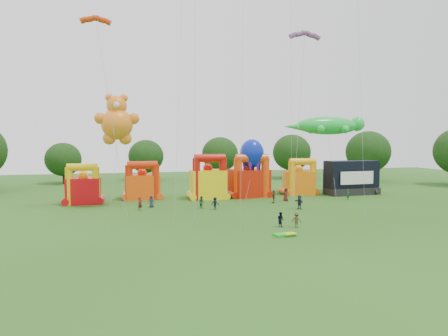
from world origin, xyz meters
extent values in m
plane|color=#274D15|center=(0.00, 0.00, 0.00)|extent=(160.00, 160.00, 0.00)
cylinder|color=#352314|center=(37.63, 43.43, 1.86)|extent=(0.44, 0.44, 3.72)
ellipsoid|color=#173610|center=(37.63, 43.43, 6.41)|extent=(9.30, 9.30, 8.89)
cylinder|color=#352314|center=(24.70, 54.09, 1.75)|extent=(0.44, 0.44, 3.51)
ellipsoid|color=#173610|center=(24.70, 54.09, 6.04)|extent=(8.77, 8.78, 8.39)
cylinder|color=#352314|center=(8.04, 55.89, 1.65)|extent=(0.44, 0.44, 3.30)
ellipsoid|color=#173610|center=(8.04, 55.89, 5.68)|extent=(8.25, 8.25, 7.88)
cylinder|color=#352314|center=(-8.32, 57.87, 1.55)|extent=(0.44, 0.44, 3.09)
ellipsoid|color=#173610|center=(-8.32, 57.87, 5.32)|extent=(7.73, 7.72, 7.38)
cylinder|color=#352314|center=(-25.12, 55.00, 1.44)|extent=(0.44, 0.44, 2.88)
ellipsoid|color=#173610|center=(-25.12, 55.00, 4.96)|extent=(7.20, 7.20, 6.88)
cube|color=red|center=(-18.49, 26.76, 1.82)|extent=(4.59, 3.72, 3.64)
cylinder|color=yellow|center=(-20.24, 25.46, 2.60)|extent=(0.99, 0.99, 5.21)
cylinder|color=yellow|center=(-16.74, 25.46, 2.60)|extent=(0.99, 0.99, 5.21)
cylinder|color=yellow|center=(-18.49, 25.46, 5.21)|extent=(3.99, 1.04, 1.04)
sphere|color=yellow|center=(-18.49, 26.76, 3.94)|extent=(1.40, 1.40, 1.40)
cube|color=#FF4F0D|center=(-10.33, 29.63, 1.82)|extent=(5.25, 4.32, 3.64)
cylinder|color=red|center=(-12.28, 28.18, 2.60)|extent=(1.10, 1.10, 5.21)
cylinder|color=red|center=(-8.38, 28.18, 2.60)|extent=(1.10, 1.10, 5.21)
cylinder|color=red|center=(-10.33, 28.18, 5.21)|extent=(4.45, 1.16, 1.16)
sphere|color=red|center=(-10.33, 29.63, 3.94)|extent=(1.40, 1.40, 1.40)
cube|color=yellow|center=(-0.58, 27.52, 2.18)|extent=(5.27, 4.25, 4.36)
cylinder|color=red|center=(-2.60, 26.01, 3.11)|extent=(1.14, 1.14, 6.23)
cylinder|color=red|center=(1.45, 26.01, 3.11)|extent=(1.14, 1.14, 6.23)
cylinder|color=red|center=(-0.58, 26.01, 6.23)|extent=(4.62, 1.20, 1.20)
sphere|color=red|center=(-0.58, 27.52, 4.66)|extent=(1.40, 1.40, 1.40)
cube|color=red|center=(6.10, 28.07, 2.15)|extent=(6.42, 5.52, 4.29)
cylinder|color=#EE420C|center=(3.89, 26.43, 3.06)|extent=(1.25, 1.25, 6.13)
cylinder|color=#EE420C|center=(8.31, 26.43, 3.06)|extent=(1.25, 1.25, 6.13)
cylinder|color=#EE420C|center=(6.10, 26.43, 6.13)|extent=(5.05, 1.31, 1.31)
sphere|color=#EE420C|center=(6.10, 28.07, 4.59)|extent=(1.40, 1.40, 1.40)
cube|color=orange|center=(14.95, 28.74, 1.90)|extent=(5.63, 4.92, 3.80)
cylinder|color=#FFA70D|center=(13.06, 27.33, 2.72)|extent=(1.07, 1.07, 5.43)
cylinder|color=#FFA70D|center=(16.85, 27.33, 2.72)|extent=(1.07, 1.07, 5.43)
cylinder|color=#FFA70D|center=(14.95, 27.33, 5.43)|extent=(4.32, 1.12, 1.12)
sphere|color=#FFA70D|center=(14.95, 28.74, 4.10)|extent=(1.40, 1.40, 1.40)
cube|color=black|center=(23.26, 26.22, 0.55)|extent=(9.03, 3.90, 1.10)
cube|color=black|center=(23.26, 26.42, 3.31)|extent=(9.00, 3.47, 4.41)
cube|color=white|center=(23.26, 24.73, 2.87)|extent=(6.08, 0.49, 2.07)
cylinder|color=black|center=(19.73, 24.89, 0.40)|extent=(0.30, 0.90, 0.90)
cylinder|color=black|center=(26.79, 24.89, 0.40)|extent=(0.30, 0.90, 0.90)
sphere|color=orange|center=(-13.70, 22.12, 10.97)|extent=(4.06, 4.06, 4.06)
sphere|color=orange|center=(-13.70, 22.12, 13.37)|extent=(2.58, 2.58, 2.58)
sphere|color=orange|center=(-14.63, 22.12, 14.38)|extent=(1.01, 1.01, 1.01)
sphere|color=orange|center=(-12.78, 22.12, 14.38)|extent=(1.01, 1.01, 1.01)
sphere|color=orange|center=(-15.82, 22.12, 11.71)|extent=(1.48, 1.48, 1.48)
sphere|color=orange|center=(-11.58, 22.12, 11.71)|extent=(1.48, 1.48, 1.48)
sphere|color=orange|center=(-14.72, 22.12, 9.13)|extent=(1.66, 1.66, 1.66)
sphere|color=orange|center=(-12.69, 22.12, 9.13)|extent=(1.66, 1.66, 1.66)
sphere|color=white|center=(-13.70, 20.88, 13.37)|extent=(0.74, 0.74, 0.74)
ellipsoid|color=green|center=(20.44, 29.36, 11.33)|extent=(11.37, 3.55, 3.02)
sphere|color=green|center=(25.99, 29.36, 11.66)|extent=(2.44, 2.44, 2.44)
cone|color=green|center=(14.67, 29.36, 11.11)|extent=(4.44, 1.78, 1.78)
sphere|color=green|center=(22.66, 31.13, 10.67)|extent=(1.33, 1.33, 1.33)
sphere|color=green|center=(22.66, 27.58, 10.67)|extent=(1.33, 1.33, 1.33)
sphere|color=green|center=(18.22, 31.13, 10.67)|extent=(1.33, 1.33, 1.33)
sphere|color=green|center=(18.22, 27.58, 10.67)|extent=(1.33, 1.33, 1.33)
ellipsoid|color=#0B22AE|center=(6.37, 27.22, 6.82)|extent=(3.73, 3.73, 4.47)
cone|color=#591E8C|center=(7.58, 27.22, 4.77)|extent=(0.84, 0.84, 2.98)
cone|color=#591E8C|center=(6.97, 28.27, 4.77)|extent=(0.84, 0.84, 2.98)
cone|color=#591E8C|center=(5.76, 28.27, 4.77)|extent=(0.84, 0.84, 2.98)
cone|color=#591E8C|center=(5.16, 27.22, 4.77)|extent=(0.84, 0.84, 2.98)
cone|color=#591E8C|center=(5.76, 26.17, 4.77)|extent=(0.84, 0.84, 2.98)
cone|color=#591E8C|center=(6.97, 26.17, 4.77)|extent=(0.84, 0.84, 2.98)
cube|color=green|center=(1.55, 2.22, 0.12)|extent=(2.15, 1.36, 0.24)
cube|color=yellow|center=(1.95, 1.92, 0.26)|extent=(1.29, 0.82, 0.10)
imported|color=#26283F|center=(-9.49, 21.11, 0.80)|extent=(0.88, 0.68, 1.59)
imported|color=#5B1D1A|center=(-11.02, 18.96, 0.86)|extent=(0.75, 0.70, 1.73)
imported|color=#1C4631|center=(-3.19, 18.93, 0.80)|extent=(0.95, 0.99, 1.61)
imported|color=black|center=(-1.66, 17.56, 0.80)|extent=(1.18, 0.97, 1.59)
imported|color=#49381D|center=(7.56, 20.78, 0.92)|extent=(0.90, 1.17, 1.85)
imported|color=#25283D|center=(8.99, 15.31, 0.91)|extent=(0.90, 1.76, 1.82)
imported|color=#581D19|center=(9.96, 22.09, 0.97)|extent=(1.01, 0.71, 1.94)
imported|color=#1A4126|center=(19.52, 21.12, 0.80)|extent=(0.69, 0.65, 1.59)
imported|color=black|center=(2.65, 5.97, 0.77)|extent=(0.84, 0.93, 1.55)
imported|color=#45391B|center=(4.10, 5.27, 0.78)|extent=(1.16, 1.03, 1.56)
camera|label=1|loc=(-12.66, -31.88, 8.89)|focal=32.00mm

